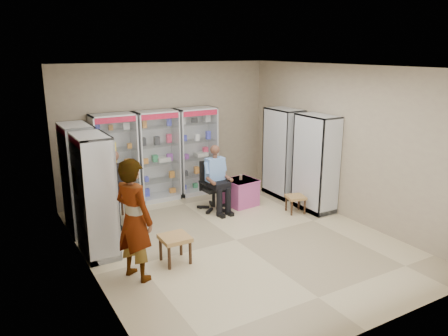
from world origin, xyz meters
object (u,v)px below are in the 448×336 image
wooden_chair (115,197)px  cabinet_right_far (283,153)px  office_chair (214,186)px  woven_stool_b (175,249)px  woven_stool_a (295,204)px  cabinet_left_near (95,196)px  cabinet_back_right (196,151)px  pink_trunk (241,192)px  cabinet_right_near (316,163)px  standing_man (134,220)px  cabinet_back_left (115,161)px  seated_shopkeeper (215,180)px  cabinet_back_mid (158,156)px  cabinet_left_far (80,179)px

wooden_chair → cabinet_right_far: bearing=-6.0°
office_chair → woven_stool_b: bearing=-135.2°
woven_stool_a → office_chair: bearing=143.7°
woven_stool_a → cabinet_left_near: bearing=177.7°
cabinet_right_far → office_chair: (-1.83, -0.05, -0.48)m
cabinet_back_right → pink_trunk: bearing=-70.2°
woven_stool_b → cabinet_right_near: bearing=11.7°
pink_trunk → standing_man: standing_man is taller
cabinet_back_left → woven_stool_a: 3.86m
cabinet_right_near → standing_man: size_ratio=1.10×
woven_stool_b → standing_man: standing_man is taller
seated_shopkeeper → woven_stool_a: bearing=-36.9°
wooden_chair → woven_stool_b: 2.25m
cabinet_right_near → office_chair: cabinet_right_near is taller
cabinet_right_near → pink_trunk: 1.70m
cabinet_back_mid → cabinet_right_far: (2.58, -1.13, 0.00)m
cabinet_left_near → wooden_chair: cabinet_left_near is taller
cabinet_back_right → wooden_chair: 2.33m
wooden_chair → cabinet_back_right: bearing=18.8°
cabinet_right_near → woven_stool_a: size_ratio=5.57×
wooden_chair → office_chair: office_chair is taller
woven_stool_b → standing_man: bearing=-167.6°
cabinet_back_right → cabinet_left_far: 2.98m
cabinet_right_far → office_chair: 1.89m
cabinet_back_mid → cabinet_right_far: same height
cabinet_back_right → cabinet_back_mid: bearing=180.0°
cabinet_right_near → wooden_chair: size_ratio=2.13×
pink_trunk → cabinet_back_right: bearing=109.8°
standing_man → cabinet_right_far: bearing=-89.0°
pink_trunk → standing_man: bearing=-148.1°
cabinet_back_right → pink_trunk: (0.45, -1.24, -0.72)m
cabinet_back_left → woven_stool_a: (3.08, -2.19, -0.82)m
cabinet_left_far → office_chair: (2.63, -0.25, -0.48)m
cabinet_right_near → wooden_chair: (-3.78, 1.50, -0.53)m
cabinet_right_near → seated_shopkeeper: cabinet_right_near is taller
pink_trunk → standing_man: 3.58m
woven_stool_b → cabinet_right_far: bearing=27.5°
cabinet_back_left → cabinet_left_far: (-0.93, -0.93, 0.00)m
cabinet_right_near → woven_stool_b: (-3.49, -0.72, -0.78)m
seated_shopkeeper → woven_stool_b: size_ratio=2.96×
cabinet_left_far → woven_stool_b: (0.97, -2.02, -0.78)m
cabinet_right_far → woven_stool_b: (-3.49, -1.82, -0.78)m
cabinet_back_mid → cabinet_right_near: 3.41m
cabinet_right_far → standing_man: cabinet_right_far is taller
cabinet_back_right → cabinet_right_near: (1.63, -2.23, 0.00)m
office_chair → standing_man: size_ratio=0.57×
wooden_chair → cabinet_right_near: bearing=-21.6°
seated_shopkeeper → cabinet_right_far: bearing=1.1°
cabinet_right_near → woven_stool_b: 3.65m
wooden_chair → seated_shopkeeper: seated_shopkeeper is taller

